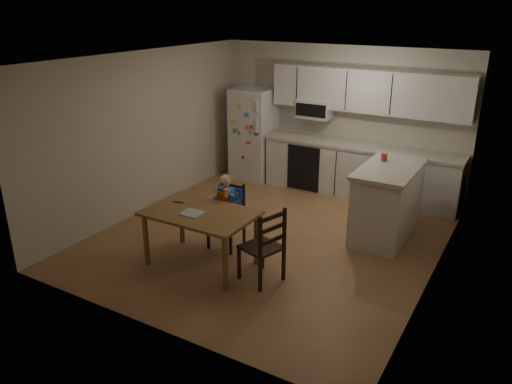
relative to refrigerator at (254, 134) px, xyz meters
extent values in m
cube|color=#946742|center=(1.55, -2.15, -0.85)|extent=(4.50, 5.00, 0.01)
cube|color=beige|center=(1.55, 0.35, 0.40)|extent=(4.50, 0.02, 2.50)
cube|color=beige|center=(-0.70, -2.15, 0.40)|extent=(0.02, 5.00, 2.50)
cube|color=beige|center=(3.80, -2.15, 0.40)|extent=(0.02, 5.00, 2.50)
cube|color=white|center=(1.55, -2.15, 1.65)|extent=(4.50, 5.00, 0.01)
cube|color=silver|center=(0.00, 0.00, 0.00)|extent=(0.72, 0.70, 1.70)
cube|color=silver|center=(2.08, 0.05, -0.42)|extent=(3.34, 0.60, 0.86)
cube|color=beige|center=(2.08, 0.04, 0.04)|extent=(3.37, 0.62, 0.05)
cube|color=black|center=(1.16, -0.26, -0.42)|extent=(0.60, 0.02, 0.80)
cube|color=silver|center=(2.08, 0.18, 0.95)|extent=(3.34, 0.34, 0.70)
cube|color=silver|center=(1.16, 0.15, 0.57)|extent=(0.60, 0.38, 0.33)
cube|color=silver|center=(2.95, -1.27, -0.36)|extent=(0.67, 1.34, 0.99)
cube|color=beige|center=(2.95, -1.27, 0.16)|extent=(0.74, 1.41, 0.06)
cylinder|color=#B33928|center=(2.79, -1.06, 0.25)|extent=(0.09, 0.09, 0.11)
cube|color=brown|center=(1.17, -3.30, -0.14)|extent=(1.36, 0.88, 0.04)
cylinder|color=brown|center=(0.57, -3.66, -0.50)|extent=(0.07, 0.07, 0.69)
cylinder|color=brown|center=(0.57, -2.94, -0.50)|extent=(0.07, 0.07, 0.69)
cylinder|color=brown|center=(1.78, -3.66, -0.50)|extent=(0.07, 0.07, 0.69)
cylinder|color=brown|center=(1.78, -2.94, -0.50)|extent=(0.07, 0.07, 0.69)
cube|color=#ABABAF|center=(1.12, -3.40, -0.11)|extent=(0.26, 0.23, 0.01)
cylinder|color=#2437B0|center=(0.74, -3.20, -0.11)|extent=(0.12, 0.06, 0.02)
cube|color=black|center=(1.17, -2.73, -0.44)|extent=(0.40, 0.40, 0.03)
cube|color=black|center=(1.00, -2.91, -0.65)|extent=(0.03, 0.03, 0.39)
cube|color=black|center=(0.99, -2.56, -0.65)|extent=(0.03, 0.03, 0.39)
cube|color=black|center=(1.36, -2.90, -0.65)|extent=(0.03, 0.03, 0.39)
cube|color=black|center=(1.35, -2.55, -0.65)|extent=(0.03, 0.03, 0.39)
cube|color=black|center=(1.17, -2.55, -0.20)|extent=(0.39, 0.04, 0.47)
cube|color=#2437B0|center=(1.17, -2.73, -0.38)|extent=(0.36, 0.33, 0.09)
cube|color=#2437B0|center=(1.17, -2.60, -0.18)|extent=(0.36, 0.06, 0.32)
cube|color=#5B7FD7|center=(1.17, -2.75, -0.33)|extent=(0.28, 0.25, 0.01)
cube|color=#2555AF|center=(1.17, -2.72, -0.12)|extent=(0.21, 0.14, 0.24)
cube|color=orange|center=(1.17, -2.78, -0.13)|extent=(0.18, 0.02, 0.19)
sphere|color=beige|center=(1.17, -2.73, 0.11)|extent=(0.16, 0.16, 0.16)
ellipsoid|color=olive|center=(1.17, -2.73, 0.13)|extent=(0.16, 0.15, 0.13)
cube|color=black|center=(2.02, -3.25, -0.41)|extent=(0.53, 0.53, 0.03)
cube|color=black|center=(1.90, -3.01, -0.64)|extent=(0.04, 0.04, 0.42)
cube|color=black|center=(2.26, -3.13, -0.64)|extent=(0.04, 0.04, 0.42)
cube|color=black|center=(1.78, -3.37, -0.64)|extent=(0.04, 0.04, 0.42)
cube|color=black|center=(2.15, -3.49, -0.64)|extent=(0.04, 0.04, 0.42)
cube|color=black|center=(2.20, -3.31, -0.15)|extent=(0.16, 0.41, 0.50)
camera|label=1|loc=(4.65, -7.86, 2.32)|focal=35.00mm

